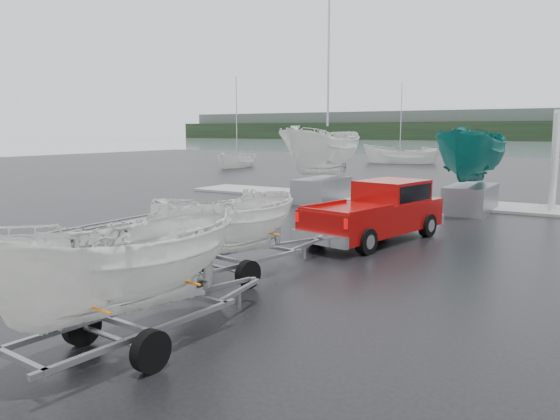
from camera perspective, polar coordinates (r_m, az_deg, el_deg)
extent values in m
plane|color=black|center=(12.86, 9.21, -6.65)|extent=(120.00, 120.00, 0.00)
cube|color=#999993|center=(25.18, 20.45, 0.39)|extent=(30.00, 3.00, 0.12)
cube|color=#8C0807|center=(16.58, 9.86, -0.76)|extent=(2.79, 5.44, 0.85)
cube|color=#8C0807|center=(17.28, 11.62, 1.80)|extent=(2.03, 2.34, 0.76)
cube|color=black|center=(17.28, 11.62, 1.95)|extent=(2.01, 2.13, 0.49)
cube|color=silver|center=(14.52, 4.15, -3.03)|extent=(1.80, 0.52, 0.31)
cylinder|color=black|center=(18.50, 10.50, -0.96)|extent=(0.41, 0.75, 0.72)
cylinder|color=black|center=(17.67, 15.16, -1.55)|extent=(0.41, 0.75, 0.72)
cylinder|color=black|center=(15.77, 3.87, -2.44)|extent=(0.41, 0.75, 0.72)
cylinder|color=black|center=(14.79, 9.00, -3.25)|extent=(0.41, 0.75, 0.72)
cube|color=gray|center=(12.64, -6.97, -4.77)|extent=(0.80, 3.54, 0.08)
cube|color=gray|center=(11.84, -3.51, -5.62)|extent=(0.80, 3.54, 0.08)
cylinder|color=gray|center=(12.14, -5.99, -6.03)|extent=(1.58, 0.40, 0.08)
cylinder|color=black|center=(12.74, -8.38, -5.39)|extent=(0.30, 0.62, 0.60)
cylinder|color=black|center=(11.57, -3.36, -6.72)|extent=(0.30, 0.62, 0.60)
imported|color=silver|center=(11.93, -5.43, 4.12)|extent=(1.73, 1.76, 3.89)
cube|color=orange|center=(12.66, -2.64, -2.15)|extent=(1.53, 0.35, 0.03)
cube|color=orange|center=(11.61, -8.27, -3.19)|extent=(1.53, 0.35, 0.03)
cube|color=gray|center=(9.00, -18.06, -10.57)|extent=(0.40, 3.59, 0.08)
cube|color=gray|center=(8.17, -13.45, -12.34)|extent=(0.40, 3.59, 0.08)
cylinder|color=gray|center=(8.52, -16.92, -12.69)|extent=(1.60, 0.22, 0.08)
cylinder|color=black|center=(9.14, -19.99, -11.37)|extent=(0.23, 0.61, 0.60)
cylinder|color=black|center=(7.93, -13.34, -14.16)|extent=(0.23, 0.61, 0.60)
imported|color=silver|center=(8.11, -16.50, 3.58)|extent=(1.79, 1.83, 4.38)
cube|color=orange|center=(8.90, -11.92, -6.85)|extent=(1.55, 0.18, 0.03)
cube|color=orange|center=(7.97, -20.62, -9.01)|extent=(1.55, 0.18, 0.03)
cylinder|color=silver|center=(23.86, 26.62, 4.33)|extent=(0.16, 0.58, 3.99)
cylinder|color=silver|center=(25.45, 26.93, 4.51)|extent=(0.16, 0.58, 3.99)
cube|color=gray|center=(25.42, 4.41, 2.10)|extent=(1.60, 3.20, 1.10)
imported|color=silver|center=(25.28, 4.51, 10.34)|extent=(2.33, 2.39, 6.19)
cylinder|color=#B2B2B7|center=(25.98, 5.10, 16.48)|extent=(0.10, 0.10, 7.00)
cube|color=gray|center=(23.40, 19.31, 1.11)|extent=(1.60, 3.20, 1.10)
imported|color=#0E655D|center=(23.25, 19.74, 9.86)|extent=(2.27, 2.33, 6.03)
cylinder|color=gray|center=(18.57, -15.34, -1.11)|extent=(0.06, 6.50, 0.06)
cylinder|color=gray|center=(18.93, -16.38, -0.97)|extent=(0.06, 6.50, 0.06)
imported|color=silver|center=(49.16, -4.50, 4.47)|extent=(2.27, 2.32, 5.59)
cylinder|color=#B2B2B7|center=(49.05, -4.56, 9.13)|extent=(0.08, 0.08, 8.00)
imported|color=silver|center=(56.36, 12.39, 4.79)|extent=(3.32, 3.26, 7.50)
cylinder|color=#B2B2B7|center=(56.27, 12.51, 8.86)|extent=(0.08, 0.08, 8.00)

